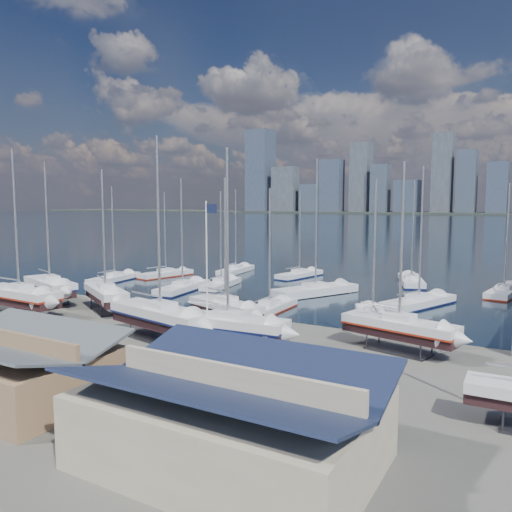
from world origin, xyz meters
The scene contains 29 objects.
ground centered at (0.00, -10.00, 0.00)m, with size 1400.00×1400.00×0.00m, color #605E59.
water centered at (0.00, 300.00, -0.15)m, with size 1400.00×600.00×0.40m, color #1B273E.
far_shore centered at (0.00, 560.00, 1.10)m, with size 1400.00×80.00×2.20m, color #2D332D.
skyline centered at (-7.83, 553.76, 39.09)m, with size 639.14×43.80×107.69m.
shed_grey centered at (0.00, -26.00, 2.15)m, with size 12.60×8.40×4.17m.
shed_blue centered at (16.00, -26.00, 2.42)m, with size 13.65×9.45×4.71m.
sailboat_cradle_0 centered at (-22.99, -5.52, 2.11)m, with size 10.80×6.15×16.77m.
sailboat_cradle_1 centered at (-20.01, -11.64, 2.15)m, with size 11.03×3.51×17.51m.
sailboat_cradle_2 centered at (-13.42, -5.75, 2.05)m, with size 9.59×7.02×15.57m.
sailboat_cradle_3 centered at (-0.52, -11.67, 2.15)m, with size 11.37×5.29×17.61m.
sailboat_cradle_4 centered at (1.94, -5.04, 1.99)m, with size 9.02×5.03×14.33m.
sailboat_cradle_5 centered at (6.24, -11.27, 2.08)m, with size 10.25×3.52×16.27m.
sailboat_cradle_6 centered at (18.44, -4.83, 2.03)m, with size 9.70×4.65×15.18m.
sailboat_moored_0 centered at (-28.57, 10.33, 0.31)m, with size 4.35×10.45×15.15m.
sailboat_moored_1 centered at (-24.92, 18.06, 0.31)m, with size 4.77×10.00×14.42m.
sailboat_moored_2 centered at (-17.42, 27.64, 0.32)m, with size 4.01×10.23×15.04m.
sailboat_moored_3 centered at (-14.07, 8.67, 0.31)m, with size 4.47×11.01×16.00m.
sailboat_moored_4 centered at (-11.40, 14.11, 0.32)m, with size 4.37×9.77×14.26m.
sailboat_moored_5 centered at (-5.63, 28.20, 0.31)m, with size 4.59×10.12×14.61m.
sailboat_moored_6 centered at (2.39, 3.02, 0.31)m, with size 2.90×9.55×14.18m.
sailboat_moored_7 centered at (2.73, 15.11, 0.33)m, with size 8.49×12.44×18.42m.
sailboat_moored_8 centered at (11.62, 30.16, 0.31)m, with size 6.23×11.09×15.99m.
sailboat_moored_9 centered at (13.66, 4.03, 0.32)m, with size 6.39×10.23×14.99m.
sailboat_moored_10 centered at (16.06, 14.07, 0.31)m, with size 6.92×11.68×16.87m.
sailboat_moored_11 centered at (24.15, 26.89, 0.31)m, with size 4.23×10.42×15.14m.
car_b centered at (-0.87, -19.51, 0.66)m, with size 1.40×4.02×1.33m, color gray.
car_c centered at (4.70, -21.83, 0.73)m, with size 2.41×5.23×1.45m, color gray.
car_d centered at (8.50, -19.83, 0.64)m, with size 1.80×4.42×1.28m, color gray.
flagpole centered at (4.72, -11.88, 6.99)m, with size 1.07×0.12×12.12m.
Camera 1 is at (27.92, -44.53, 11.90)m, focal length 35.00 mm.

